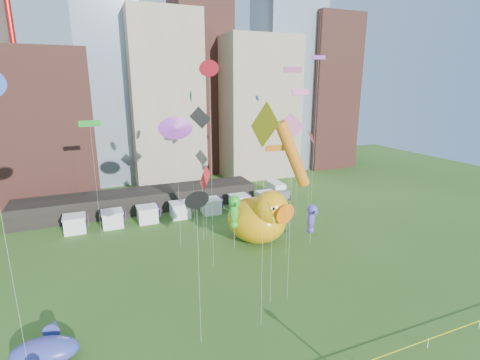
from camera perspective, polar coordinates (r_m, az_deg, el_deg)
name	(u,v)px	position (r m, az deg, el deg)	size (l,w,h in m)	color
skyline	(153,77)	(78.63, -13.61, 15.47)	(101.00, 23.00, 68.00)	brown
pavilion	(142,200)	(61.70, -15.28, -3.10)	(38.00, 6.00, 3.20)	black
vendor_tents	(180,210)	(57.04, -9.41, -4.77)	(33.24, 2.80, 2.40)	white
big_duck	(259,217)	(46.97, 3.07, -5.93)	(9.35, 10.62, 7.46)	orange
small_duck	(264,226)	(49.85, 3.83, -7.26)	(2.98, 3.86, 2.89)	white
seahorse_green	(234,209)	(44.29, -0.90, -4.65)	(1.47, 1.84, 7.07)	silver
seahorse_purple	(312,216)	(47.02, 11.26, -5.67)	(1.41, 1.72, 5.44)	silver
whale_inflatable	(45,349)	(33.05, -28.39, -22.48)	(5.24, 6.28, 2.15)	#4F3796
box_truck	(277,189)	(67.06, 5.81, -1.47)	(2.61, 6.01, 2.52)	white
kite_0	(311,137)	(53.04, 11.19, 6.65)	(2.29, 3.75, 13.39)	silver
kite_1	(300,93)	(54.24, 9.54, 13.39)	(2.87, 0.61, 19.45)	silver
kite_2	(197,201)	(26.07, -6.88, -3.28)	(1.31, 0.41, 12.73)	silver
kite_3	(190,97)	(48.65, -7.88, 12.94)	(0.45, 1.54, 19.41)	silver
kite_4	(264,128)	(27.00, 3.88, 8.24)	(0.64, 3.45, 18.94)	silver
kite_6	(276,148)	(55.96, 5.67, 5.02)	(3.33, 0.94, 11.11)	silver
kite_7	(176,129)	(43.05, -10.15, 8.01)	(2.70, 0.72, 16.46)	silver
kite_8	(209,70)	(37.43, -4.86, 16.99)	(1.12, 1.43, 22.42)	silver
kite_9	(292,126)	(50.29, 8.24, 8.39)	(3.01, 1.64, 16.40)	silver
kite_10	(200,120)	(44.67, -6.29, 9.38)	(2.71, 0.12, 17.52)	silver
kite_11	(90,124)	(49.47, -22.66, 8.10)	(2.61, 0.49, 15.74)	silver
kite_12	(272,216)	(32.46, 5.12, -5.62)	(1.96, 3.95, 9.38)	silver
kite_13	(257,100)	(47.50, 2.76, 12.46)	(0.83, 1.92, 18.71)	silver
kite_14	(293,154)	(31.77, 8.30, 4.04)	(3.60, 1.23, 17.22)	silver
kite_15	(318,62)	(50.36, 12.30, 17.72)	(1.77, 0.80, 23.73)	silver
kite_16	(205,179)	(48.08, -5.52, 0.23)	(2.30, 2.56, 9.74)	silver
kite_17	(292,73)	(40.66, 8.25, 16.33)	(1.97, 1.05, 21.92)	silver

